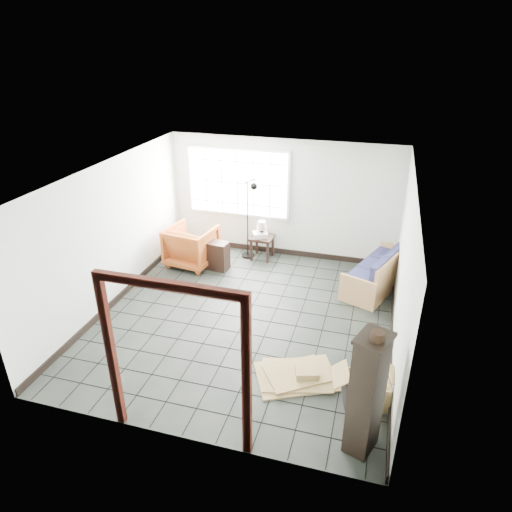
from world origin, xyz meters
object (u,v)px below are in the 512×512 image
(side_table, at_px, (262,240))
(tall_shelf, at_px, (367,394))
(armchair, at_px, (192,244))
(futon_sofa, at_px, (380,273))

(side_table, distance_m, tall_shelf, 5.32)
(armchair, bearing_deg, side_table, -144.57)
(futon_sofa, xyz_separation_m, side_table, (-2.57, 0.61, 0.13))
(side_table, bearing_deg, tall_shelf, -61.76)
(futon_sofa, height_order, armchair, armchair)
(armchair, distance_m, side_table, 1.54)
(side_table, xyz_separation_m, tall_shelf, (2.51, -4.67, 0.40))
(futon_sofa, height_order, side_table, futon_sofa)
(futon_sofa, bearing_deg, armchair, -157.96)
(armchair, height_order, tall_shelf, tall_shelf)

